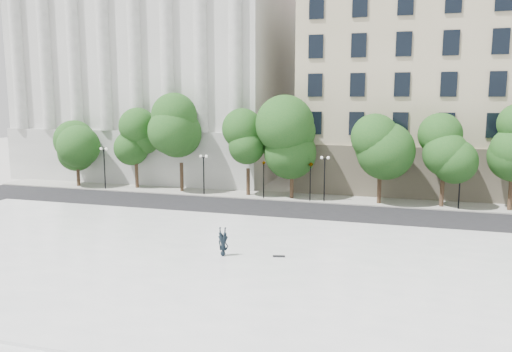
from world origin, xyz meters
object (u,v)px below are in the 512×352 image
(traffic_light_east, at_px, (311,163))
(traffic_light_west, at_px, (264,161))
(skateboard, at_px, (279,256))
(person_lying, at_px, (223,252))

(traffic_light_east, bearing_deg, traffic_light_west, -180.00)
(traffic_light_east, distance_m, skateboard, 17.97)
(skateboard, bearing_deg, traffic_light_west, 94.87)
(skateboard, bearing_deg, traffic_light_east, 81.12)
(traffic_light_east, distance_m, person_lying, 18.67)
(traffic_light_west, bearing_deg, skateboard, -71.92)
(traffic_light_west, distance_m, skateboard, 18.81)
(traffic_light_west, xyz_separation_m, traffic_light_east, (4.42, 0.00, 0.04))
(person_lying, height_order, skateboard, person_lying)
(person_lying, relative_size, skateboard, 2.39)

